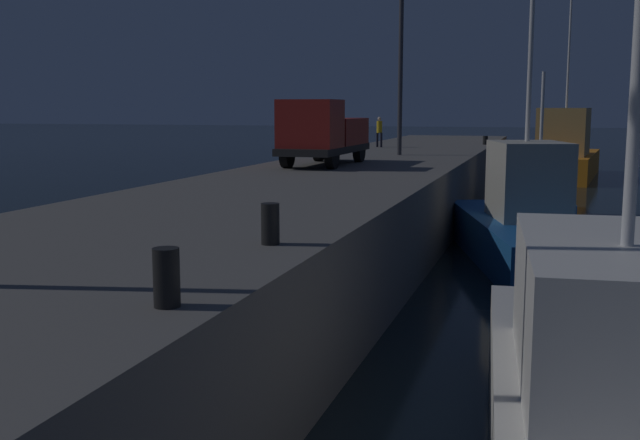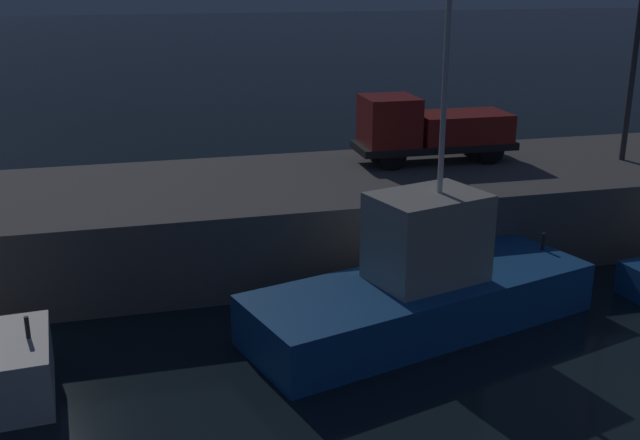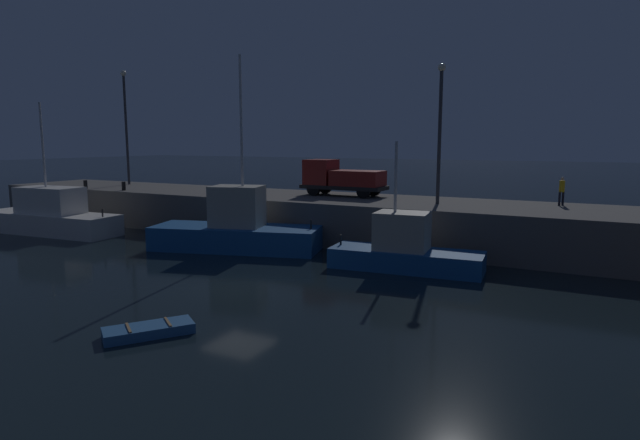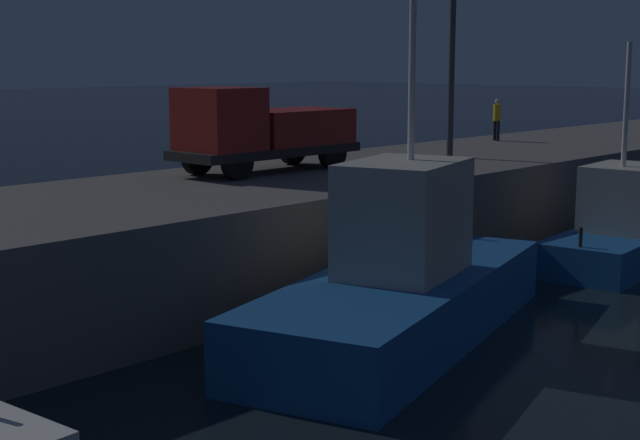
{
  "view_description": "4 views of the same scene",
  "coord_description": "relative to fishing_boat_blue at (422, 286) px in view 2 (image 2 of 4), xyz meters",
  "views": [
    {
      "loc": [
        -27.87,
        5.79,
        4.58
      ],
      "look_at": [
        -4.59,
        12.87,
        0.97
      ],
      "focal_mm": 42.51,
      "sensor_mm": 36.0,
      "label": 1
    },
    {
      "loc": [
        -11.92,
        -10.65,
        8.92
      ],
      "look_at": [
        -6.03,
        12.11,
        1.2
      ],
      "focal_mm": 42.85,
      "sensor_mm": 36.0,
      "label": 2
    },
    {
      "loc": [
        12.89,
        -17.36,
        6.03
      ],
      "look_at": [
        -2.49,
        12.1,
        1.08
      ],
      "focal_mm": 29.65,
      "sensor_mm": 36.0,
      "label": 3
    },
    {
      "loc": [
        -19.39,
        -5.05,
        5.58
      ],
      "look_at": [
        -0.82,
        12.29,
        1.24
      ],
      "focal_mm": 52.9,
      "sensor_mm": 36.0,
      "label": 4
    }
  ],
  "objects": [
    {
      "name": "pier_quay",
      "position": [
        4.78,
        6.14,
        0.15
      ],
      "size": [
        58.94,
        7.16,
        2.53
      ],
      "color": "#5B5956",
      "rests_on": "ground"
    },
    {
      "name": "fishing_boat_blue",
      "position": [
        0.0,
        0.0,
        0.0
      ],
      "size": [
        9.88,
        5.58,
        10.64
      ],
      "color": "#195193",
      "rests_on": "ground"
    },
    {
      "name": "lamp_post_east",
      "position": [
        9.8,
        5.79,
        5.95
      ],
      "size": [
        0.44,
        0.44,
        7.74
      ],
      "color": "#38383D",
      "rests_on": "pier_quay"
    },
    {
      "name": "utility_truck",
      "position": [
        3.02,
        7.26,
        2.57
      ],
      "size": [
        5.59,
        2.01,
        2.33
      ],
      "color": "black",
      "rests_on": "pier_quay"
    }
  ]
}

